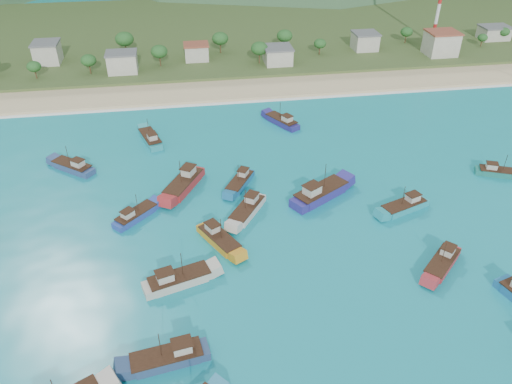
{
  "coord_description": "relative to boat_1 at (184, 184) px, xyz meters",
  "views": [
    {
      "loc": [
        -13.79,
        -63.99,
        58.64
      ],
      "look_at": [
        -0.99,
        18.0,
        3.0
      ],
      "focal_mm": 35.0,
      "sensor_mm": 36.0,
      "label": 1
    }
  ],
  "objects": [
    {
      "name": "beach",
      "position": [
        15.25,
        52.67,
        -0.99
      ],
      "size": [
        400.0,
        18.0,
        1.2
      ],
      "primitive_type": "cube",
      "color": "beige",
      "rests_on": "ground"
    },
    {
      "name": "boat_27",
      "position": [
        12.09,
        -11.16,
        -0.2
      ],
      "size": [
        8.84,
        10.95,
        6.5
      ],
      "rotation": [
        0.0,
        0.0,
        2.55
      ],
      "color": "beige",
      "rests_on": "ground"
    },
    {
      "name": "village",
      "position": [
        18.87,
        74.27,
        3.71
      ],
      "size": [
        214.19,
        21.8,
        7.52
      ],
      "color": "beige",
      "rests_on": "ground"
    },
    {
      "name": "boat_18",
      "position": [
        5.69,
        -19.37,
        -0.23
      ],
      "size": [
        7.91,
        10.88,
        6.31
      ],
      "rotation": [
        0.0,
        0.0,
        3.64
      ],
      "color": "orange",
      "rests_on": "ground"
    },
    {
      "name": "boat_2",
      "position": [
        43.24,
        -14.83,
        -0.24
      ],
      "size": [
        11.01,
        6.6,
        6.25
      ],
      "rotation": [
        0.0,
        0.0,
        1.92
      ],
      "color": "teal",
      "rests_on": "ground"
    },
    {
      "name": "boat_6",
      "position": [
        69.2,
        -5.51,
        -0.36
      ],
      "size": [
        9.88,
        6.23,
        5.63
      ],
      "rotation": [
        0.0,
        0.0,
        4.32
      ],
      "color": "#186A61",
      "rests_on": "ground"
    },
    {
      "name": "boat_7",
      "position": [
        -7.46,
        22.28,
        -0.22
      ],
      "size": [
        6.33,
        11.26,
        6.38
      ],
      "rotation": [
        0.0,
        0.0,
        0.31
      ],
      "color": "teal",
      "rests_on": "ground"
    },
    {
      "name": "vegetation",
      "position": [
        7.52,
        77.12,
        4.13
      ],
      "size": [
        275.35,
        25.85,
        8.33
      ],
      "color": "#235623",
      "rests_on": "ground"
    },
    {
      "name": "boat_29",
      "position": [
        -9.69,
        -9.45,
        -0.35
      ],
      "size": [
        8.87,
        8.75,
        5.68
      ],
      "rotation": [
        0.0,
        0.0,
        5.49
      ],
      "color": "#25419C",
      "rests_on": "ground"
    },
    {
      "name": "surf_line",
      "position": [
        15.25,
        43.17,
        -0.99
      ],
      "size": [
        400.0,
        2.5,
        0.08
      ],
      "primitive_type": "cube",
      "color": "white",
      "rests_on": "ground"
    },
    {
      "name": "boat_19",
      "position": [
        -1.94,
        -28.95,
        -0.16
      ],
      "size": [
        11.86,
        6.5,
        6.72
      ],
      "rotation": [
        0.0,
        0.0,
        5.01
      ],
      "color": "#B4B1A3",
      "rests_on": "ground"
    },
    {
      "name": "boat_17",
      "position": [
        27.67,
        -8.17,
        0.1
      ],
      "size": [
        13.89,
        10.72,
        8.16
      ],
      "rotation": [
        0.0,
        0.0,
        5.26
      ],
      "color": "navy",
      "rests_on": "ground"
    },
    {
      "name": "boat_22",
      "position": [
        -3.69,
        -44.28,
        -0.18
      ],
      "size": [
        11.53,
        5.01,
        6.59
      ],
      "rotation": [
        0.0,
        0.0,
        1.73
      ],
      "color": "navy",
      "rests_on": "ground"
    },
    {
      "name": "boat_12",
      "position": [
        43.03,
        -31.69,
        -0.26
      ],
      "size": [
        9.67,
        9.38,
        6.15
      ],
      "rotation": [
        0.0,
        0.0,
        2.33
      ],
      "color": "#A72C33",
      "rests_on": "ground"
    },
    {
      "name": "land",
      "position": [
        15.25,
        113.67,
        -0.99
      ],
      "size": [
        400.0,
        110.0,
        2.4
      ],
      "primitive_type": "cube",
      "color": "#385123",
      "rests_on": "ground"
    },
    {
      "name": "boat_10",
      "position": [
        26.7,
        26.99,
        -0.24
      ],
      "size": [
        8.13,
        10.76,
        6.29
      ],
      "rotation": [
        0.0,
        0.0,
        0.54
      ],
      "color": "navy",
      "rests_on": "ground"
    },
    {
      "name": "boat_8",
      "position": [
        11.94,
        -0.79,
        -0.32
      ],
      "size": [
        7.57,
        10.03,
        5.86
      ],
      "rotation": [
        0.0,
        0.0,
        2.61
      ],
      "color": "#186296",
      "rests_on": "ground"
    },
    {
      "name": "boat_24",
      "position": [
        -24.48,
        11.29,
        -0.23
      ],
      "size": [
        10.4,
        9.1,
        6.34
      ],
      "rotation": [
        0.0,
        0.0,
        0.91
      ],
      "color": "navy",
      "rests_on": "ground"
    },
    {
      "name": "ground",
      "position": [
        15.25,
        -26.33,
        -0.99
      ],
      "size": [
        600.0,
        600.0,
        0.0
      ],
      "primitive_type": "plane",
      "color": "#0C7C87",
      "rests_on": "ground"
    },
    {
      "name": "boat_1",
      "position": [
        0.0,
        0.0,
        0.0
      ],
      "size": [
        9.65,
        13.05,
        7.6
      ],
      "rotation": [
        0.0,
        0.0,
        2.62
      ],
      "color": "#A82729",
      "rests_on": "ground"
    }
  ]
}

